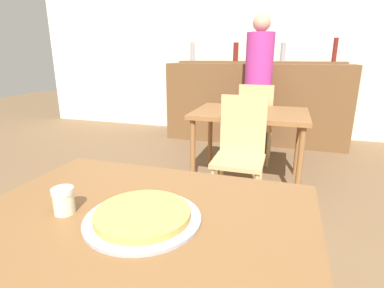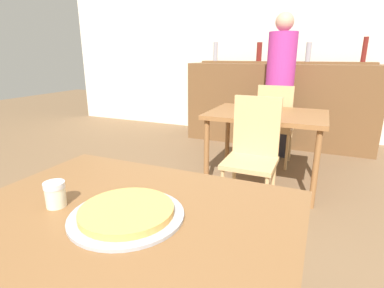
{
  "view_description": "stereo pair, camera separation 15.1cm",
  "coord_description": "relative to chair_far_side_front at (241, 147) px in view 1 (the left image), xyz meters",
  "views": [
    {
      "loc": [
        0.45,
        -0.83,
        1.27
      ],
      "look_at": [
        0.01,
        0.55,
        0.83
      ],
      "focal_mm": 28.0,
      "sensor_mm": 36.0,
      "label": 1
    },
    {
      "loc": [
        0.59,
        -0.78,
        1.27
      ],
      "look_at": [
        0.01,
        0.55,
        0.83
      ],
      "focal_mm": 28.0,
      "sensor_mm": 36.0,
      "label": 2
    }
  ],
  "objects": [
    {
      "name": "chair_far_side_back",
      "position": [
        -0.0,
        1.13,
        0.0
      ],
      "size": [
        0.4,
        0.4,
        0.95
      ],
      "rotation": [
        0.0,
        0.0,
        3.14
      ],
      "color": "tan",
      "rests_on": "ground_plane"
    },
    {
      "name": "bar_counter",
      "position": [
        -0.12,
        2.14,
        0.04
      ],
      "size": [
        2.6,
        0.56,
        1.15
      ],
      "color": "brown",
      "rests_on": "ground_plane"
    },
    {
      "name": "cheese_shaker",
      "position": [
        -0.38,
        -1.61,
        0.24
      ],
      "size": [
        0.08,
        0.08,
        0.09
      ],
      "color": "beige",
      "rests_on": "dining_table_near"
    },
    {
      "name": "chair_far_side_front",
      "position": [
        0.0,
        0.0,
        0.0
      ],
      "size": [
        0.4,
        0.4,
        0.95
      ],
      "color": "tan",
      "rests_on": "ground_plane"
    },
    {
      "name": "pizza_tray",
      "position": [
        -0.1,
        -1.57,
        0.21
      ],
      "size": [
        0.39,
        0.39,
        0.04
      ],
      "color": "#A3A3A8",
      "rests_on": "dining_table_near"
    },
    {
      "name": "dining_table_far",
      "position": [
        -0.0,
        0.56,
        0.12
      ],
      "size": [
        1.09,
        0.8,
        0.74
      ],
      "color": "brown",
      "rests_on": "ground_plane"
    },
    {
      "name": "person_standing",
      "position": [
        -0.04,
        1.56,
        0.41
      ],
      "size": [
        0.34,
        0.34,
        1.74
      ],
      "color": "#2D2D38",
      "rests_on": "ground_plane"
    },
    {
      "name": "wall_back",
      "position": [
        -0.12,
        2.65,
        0.86
      ],
      "size": [
        8.0,
        0.05,
        2.8
      ],
      "color": "silver",
      "rests_on": "ground_plane"
    },
    {
      "name": "bar_back_shelf",
      "position": [
        -0.13,
        2.28,
        0.66
      ],
      "size": [
        2.39,
        0.24,
        0.34
      ],
      "color": "brown",
      "rests_on": "bar_counter"
    },
    {
      "name": "dining_table_near",
      "position": [
        -0.12,
        -1.54,
        0.12
      ],
      "size": [
        1.19,
        0.87,
        0.73
      ],
      "color": "brown",
      "rests_on": "ground_plane"
    }
  ]
}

